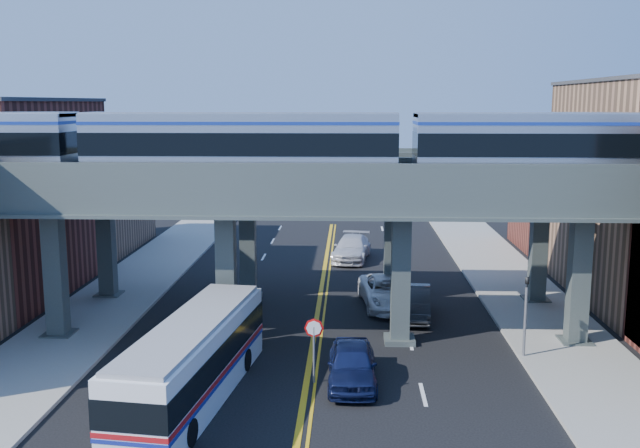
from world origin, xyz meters
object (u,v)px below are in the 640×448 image
Objects in this scene: transit_bus at (193,362)px; car_lane_d at (352,248)px; car_lane_b at (414,303)px; traffic_signal at (526,308)px; transit_train at (241,144)px; stop_sign at (314,340)px; car_lane_a at (352,364)px; car_lane_c at (388,292)px.

transit_bus is 2.00× the size of car_lane_d.
transit_bus is at bearing -125.33° from car_lane_b.
traffic_signal is at bearing -49.23° from car_lane_b.
traffic_signal is at bearing -9.17° from transit_train.
stop_sign is 10.08m from car_lane_b.
transit_bus is 6.19m from car_lane_a.
traffic_signal reaches higher than car_lane_c.
car_lane_c is 1.03× the size of car_lane_d.
car_lane_a is 0.98× the size of car_lane_b.
transit_bus is 14.02m from car_lane_b.
transit_train reaches higher than car_lane_b.
car_lane_a is 9.46m from car_lane_b.
stop_sign is 1.78m from car_lane_a.
car_lane_c is at bearing 72.19° from stop_sign.
car_lane_a is at bearing -82.47° from car_lane_d.
car_lane_a is 0.81× the size of car_lane_c.
stop_sign is 0.46× the size of car_lane_d.
transit_train is 10.50× the size of traffic_signal.
car_lane_c is (7.87, 12.59, -0.66)m from transit_bus.
transit_bus reaches higher than car_lane_b.
traffic_signal reaches higher than transit_bus.
transit_train is 9.54m from stop_sign.
transit_bus is 24.95m from car_lane_d.
transit_bus reaches higher than car_lane_d.
stop_sign reaches higher than car_lane_a.
car_lane_a is (5.90, 1.75, -0.67)m from transit_bus.
traffic_signal is at bearing -62.97° from transit_bus.
transit_bus is at bearing -96.15° from car_lane_d.
traffic_signal is 0.85× the size of car_lane_b.
car_lane_a is 0.83× the size of car_lane_d.
stop_sign is 0.64× the size of traffic_signal.
transit_train is at bearing 134.17° from car_lane_a.
car_lane_a is at bearing -45.29° from transit_train.
transit_bus is at bearing -160.20° from traffic_signal.
car_lane_a is (1.50, -0.04, -0.95)m from stop_sign.
transit_train is 14.27m from traffic_signal.
car_lane_c is at bearing -24.76° from transit_bus.
traffic_signal is 7.39m from car_lane_b.
car_lane_b is at bearing 62.20° from stop_sign.
stop_sign is 11.39m from car_lane_c.
stop_sign is 0.45× the size of car_lane_c.
car_lane_b is at bearing -64.74° from car_lane_c.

